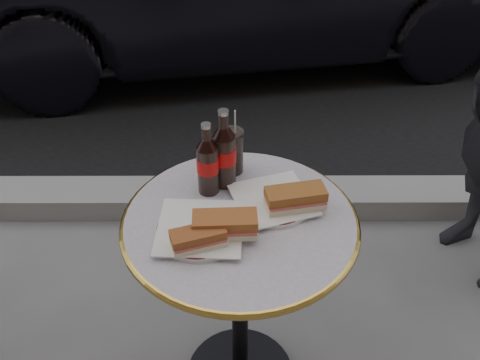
{
  "coord_description": "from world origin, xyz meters",
  "views": [
    {
      "loc": [
        -0.0,
        -1.03,
        1.66
      ],
      "look_at": [
        0.0,
        0.05,
        0.82
      ],
      "focal_mm": 40.0,
      "sensor_mm": 36.0,
      "label": 1
    }
  ],
  "objects_px": {
    "plate_left": "(200,230)",
    "plate_right": "(273,201)",
    "bistro_table": "(240,309)",
    "cola_bottle_left": "(207,159)",
    "cola_bottle_right": "(224,148)",
    "cola_glass": "(232,151)"
  },
  "relations": [
    {
      "from": "plate_left",
      "to": "plate_right",
      "type": "relative_size",
      "value": 1.07
    },
    {
      "from": "bistro_table",
      "to": "cola_bottle_left",
      "type": "relative_size",
      "value": 3.39
    },
    {
      "from": "bistro_table",
      "to": "cola_bottle_right",
      "type": "height_order",
      "value": "cola_bottle_right"
    },
    {
      "from": "cola_glass",
      "to": "plate_left",
      "type": "bearing_deg",
      "value": -106.96
    },
    {
      "from": "plate_left",
      "to": "bistro_table",
      "type": "bearing_deg",
      "value": 25.85
    },
    {
      "from": "plate_right",
      "to": "bistro_table",
      "type": "bearing_deg",
      "value": -144.97
    },
    {
      "from": "plate_right",
      "to": "cola_glass",
      "type": "bearing_deg",
      "value": 127.01
    },
    {
      "from": "bistro_table",
      "to": "plate_left",
      "type": "height_order",
      "value": "plate_left"
    },
    {
      "from": "bistro_table",
      "to": "plate_right",
      "type": "distance_m",
      "value": 0.39
    },
    {
      "from": "plate_right",
      "to": "cola_glass",
      "type": "height_order",
      "value": "cola_glass"
    },
    {
      "from": "cola_bottle_left",
      "to": "plate_right",
      "type": "bearing_deg",
      "value": -17.1
    },
    {
      "from": "cola_bottle_right",
      "to": "plate_left",
      "type": "bearing_deg",
      "value": -106.34
    },
    {
      "from": "plate_right",
      "to": "cola_bottle_right",
      "type": "bearing_deg",
      "value": 146.18
    },
    {
      "from": "plate_left",
      "to": "cola_bottle_right",
      "type": "bearing_deg",
      "value": 73.66
    },
    {
      "from": "cola_bottle_right",
      "to": "cola_glass",
      "type": "xyz_separation_m",
      "value": [
        0.02,
        0.06,
        -0.05
      ]
    },
    {
      "from": "bistro_table",
      "to": "plate_left",
      "type": "distance_m",
      "value": 0.39
    },
    {
      "from": "plate_left",
      "to": "cola_bottle_right",
      "type": "distance_m",
      "value": 0.23
    },
    {
      "from": "bistro_table",
      "to": "plate_right",
      "type": "xyz_separation_m",
      "value": [
        0.09,
        0.06,
        0.37
      ]
    },
    {
      "from": "plate_right",
      "to": "cola_bottle_right",
      "type": "relative_size",
      "value": 0.89
    },
    {
      "from": "cola_bottle_right",
      "to": "cola_glass",
      "type": "distance_m",
      "value": 0.08
    },
    {
      "from": "bistro_table",
      "to": "cola_bottle_left",
      "type": "xyz_separation_m",
      "value": [
        -0.09,
        0.12,
        0.47
      ]
    },
    {
      "from": "plate_right",
      "to": "cola_bottle_left",
      "type": "xyz_separation_m",
      "value": [
        -0.17,
        0.05,
        0.1
      ]
    }
  ]
}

